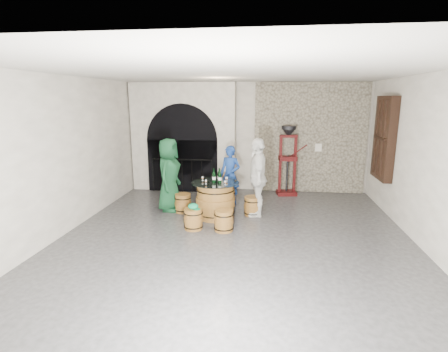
# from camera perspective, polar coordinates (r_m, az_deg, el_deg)

# --- Properties ---
(ground) EXTENTS (8.00, 8.00, 0.00)m
(ground) POSITION_cam_1_polar(r_m,az_deg,el_deg) (7.03, 1.70, -10.41)
(ground) COLOR #2E2E31
(ground) RESTS_ON ground
(wall_back) EXTENTS (8.00, 0.00, 8.00)m
(wall_back) POSITION_cam_1_polar(r_m,az_deg,el_deg) (10.52, 3.93, 6.33)
(wall_back) COLOR silver
(wall_back) RESTS_ON ground
(wall_front) EXTENTS (8.00, 0.00, 8.00)m
(wall_front) POSITION_cam_1_polar(r_m,az_deg,el_deg) (2.76, -6.51, -11.98)
(wall_front) COLOR silver
(wall_front) RESTS_ON ground
(wall_left) EXTENTS (0.00, 8.00, 8.00)m
(wall_left) POSITION_cam_1_polar(r_m,az_deg,el_deg) (7.73, -25.04, 2.89)
(wall_left) COLOR silver
(wall_left) RESTS_ON ground
(wall_right) EXTENTS (0.00, 8.00, 8.00)m
(wall_right) POSITION_cam_1_polar(r_m,az_deg,el_deg) (7.14, 30.99, 1.56)
(wall_right) COLOR silver
(wall_right) RESTS_ON ground
(ceiling) EXTENTS (8.00, 8.00, 0.00)m
(ceiling) POSITION_cam_1_polar(r_m,az_deg,el_deg) (6.48, 1.89, 16.62)
(ceiling) COLOR beige
(ceiling) RESTS_ON wall_back
(stone_facing_panel) EXTENTS (3.20, 0.12, 3.18)m
(stone_facing_panel) POSITION_cam_1_polar(r_m,az_deg,el_deg) (10.51, 13.81, 5.99)
(stone_facing_panel) COLOR gray
(stone_facing_panel) RESTS_ON ground
(arched_opening) EXTENTS (3.10, 0.60, 3.19)m
(arched_opening) POSITION_cam_1_polar(r_m,az_deg,el_deg) (10.55, -6.58, 6.19)
(arched_opening) COLOR silver
(arched_opening) RESTS_ON ground
(shuttered_window) EXTENTS (0.23, 1.10, 2.00)m
(shuttered_window) POSITION_cam_1_polar(r_m,az_deg,el_deg) (9.30, 24.66, 5.63)
(shuttered_window) COLOR black
(shuttered_window) RESTS_ON wall_right
(barrel_table) EXTENTS (1.10, 1.10, 0.85)m
(barrel_table) POSITION_cam_1_polar(r_m,az_deg,el_deg) (8.17, -1.41, -3.93)
(barrel_table) COLOR olive
(barrel_table) RESTS_ON ground
(barrel_stool_left) EXTENTS (0.42, 0.42, 0.46)m
(barrel_stool_left) POSITION_cam_1_polar(r_m,az_deg,el_deg) (8.65, -6.71, -4.42)
(barrel_stool_left) COLOR olive
(barrel_stool_left) RESTS_ON ground
(barrel_stool_far) EXTENTS (0.42, 0.42, 0.46)m
(barrel_stool_far) POSITION_cam_1_polar(r_m,az_deg,el_deg) (9.04, 0.56, -3.59)
(barrel_stool_far) COLOR olive
(barrel_stool_far) RESTS_ON ground
(barrel_stool_right) EXTENTS (0.42, 0.42, 0.46)m
(barrel_stool_right) POSITION_cam_1_polar(r_m,az_deg,el_deg) (8.39, 4.67, -4.91)
(barrel_stool_right) COLOR olive
(barrel_stool_right) RESTS_ON ground
(barrel_stool_near_right) EXTENTS (0.42, 0.42, 0.46)m
(barrel_stool_near_right) POSITION_cam_1_polar(r_m,az_deg,el_deg) (7.40, -0.05, -7.30)
(barrel_stool_near_right) COLOR olive
(barrel_stool_near_right) RESTS_ON ground
(barrel_stool_near_left) EXTENTS (0.42, 0.42, 0.46)m
(barrel_stool_near_left) POSITION_cam_1_polar(r_m,az_deg,el_deg) (7.53, -5.01, -7.00)
(barrel_stool_near_left) COLOR olive
(barrel_stool_near_left) RESTS_ON ground
(green_cap) EXTENTS (0.26, 0.22, 0.12)m
(green_cap) POSITION_cam_1_polar(r_m,az_deg,el_deg) (7.44, -5.03, -4.97)
(green_cap) COLOR #0C8451
(green_cap) RESTS_ON barrel_stool_near_left
(person_green) EXTENTS (0.63, 0.92, 1.80)m
(person_green) POSITION_cam_1_polar(r_m,az_deg,el_deg) (8.68, -8.98, 0.18)
(person_green) COLOR #124022
(person_green) RESTS_ON ground
(person_blue) EXTENTS (0.66, 0.53, 1.55)m
(person_blue) POSITION_cam_1_polar(r_m,az_deg,el_deg) (9.10, 1.00, 0.11)
(person_blue) COLOR navy
(person_blue) RESTS_ON ground
(person_white) EXTENTS (0.52, 1.12, 1.86)m
(person_white) POSITION_cam_1_polar(r_m,az_deg,el_deg) (8.24, 5.50, -0.20)
(person_white) COLOR white
(person_white) RESTS_ON ground
(wine_bottle_left) EXTENTS (0.08, 0.08, 0.32)m
(wine_bottle_left) POSITION_cam_1_polar(r_m,az_deg,el_deg) (8.02, -1.66, -0.14)
(wine_bottle_left) COLOR black
(wine_bottle_left) RESTS_ON barrel_table
(wine_bottle_center) EXTENTS (0.08, 0.08, 0.32)m
(wine_bottle_center) POSITION_cam_1_polar(r_m,az_deg,el_deg) (7.95, -0.69, -0.23)
(wine_bottle_center) COLOR black
(wine_bottle_center) RESTS_ON barrel_table
(wine_bottle_right) EXTENTS (0.08, 0.08, 0.32)m
(wine_bottle_right) POSITION_cam_1_polar(r_m,az_deg,el_deg) (8.08, -0.79, -0.03)
(wine_bottle_right) COLOR black
(wine_bottle_right) RESTS_ON barrel_table
(tasting_glass_a) EXTENTS (0.05, 0.05, 0.10)m
(tasting_glass_a) POSITION_cam_1_polar(r_m,az_deg,el_deg) (7.89, -2.97, -0.96)
(tasting_glass_a) COLOR #AE5721
(tasting_glass_a) RESTS_ON barrel_table
(tasting_glass_b) EXTENTS (0.05, 0.05, 0.10)m
(tasting_glass_b) POSITION_cam_1_polar(r_m,az_deg,el_deg) (8.14, 0.48, -0.52)
(tasting_glass_b) COLOR #AE5721
(tasting_glass_b) RESTS_ON barrel_table
(tasting_glass_c) EXTENTS (0.05, 0.05, 0.10)m
(tasting_glass_c) POSITION_cam_1_polar(r_m,az_deg,el_deg) (8.27, -1.76, -0.32)
(tasting_glass_c) COLOR #AE5721
(tasting_glass_c) RESTS_ON barrel_table
(tasting_glass_d) EXTENTS (0.05, 0.05, 0.10)m
(tasting_glass_d) POSITION_cam_1_polar(r_m,az_deg,el_deg) (8.15, 0.33, -0.51)
(tasting_glass_d) COLOR #AE5721
(tasting_glass_d) RESTS_ON barrel_table
(tasting_glass_e) EXTENTS (0.05, 0.05, 0.10)m
(tasting_glass_e) POSITION_cam_1_polar(r_m,az_deg,el_deg) (7.79, 0.19, -1.13)
(tasting_glass_e) COLOR #AE5721
(tasting_glass_e) RESTS_ON barrel_table
(tasting_glass_f) EXTENTS (0.05, 0.05, 0.10)m
(tasting_glass_f) POSITION_cam_1_polar(r_m,az_deg,el_deg) (8.22, -3.52, -0.42)
(tasting_glass_f) COLOR #AE5721
(tasting_glass_f) RESTS_ON barrel_table
(side_barrel) EXTENTS (0.48, 0.48, 0.63)m
(side_barrel) POSITION_cam_1_polar(r_m,az_deg,el_deg) (10.03, 0.19, -1.42)
(side_barrel) COLOR olive
(side_barrel) RESTS_ON ground
(corking_press) EXTENTS (0.84, 0.52, 1.99)m
(corking_press) POSITION_cam_1_polar(r_m,az_deg,el_deg) (10.10, 10.38, 3.34)
(corking_press) COLOR #440B0B
(corking_press) RESTS_ON ground
(control_box) EXTENTS (0.18, 0.10, 0.22)m
(control_box) POSITION_cam_1_polar(r_m,az_deg,el_deg) (10.49, 15.14, 4.52)
(control_box) COLOR silver
(control_box) RESTS_ON wall_back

